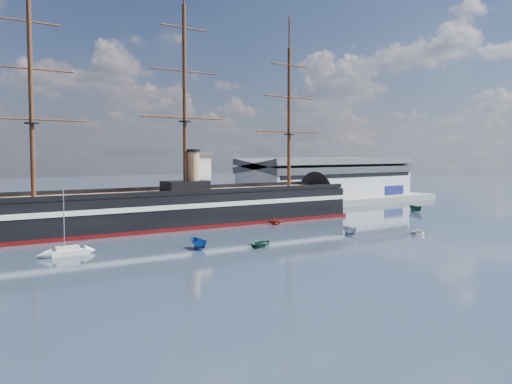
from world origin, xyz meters
TOP-DOWN VIEW (x-y plane):
  - ground at (0.00, 40.00)m, footprint 600.00×600.00m
  - quay at (10.00, 76.00)m, footprint 180.00×18.00m
  - warehouse at (58.00, 80.00)m, footprint 63.00×21.00m
  - quay_tower at (3.00, 73.00)m, footprint 5.00×5.00m
  - warship at (-13.46, 60.00)m, footprint 113.35×21.73m
  - sailboat at (-45.28, 38.98)m, footprint 7.05×2.93m
  - motorboat_a at (-25.01, 30.93)m, footprint 6.06×2.84m
  - motorboat_b at (-14.91, 26.23)m, footprint 2.64×3.71m
  - motorboat_c at (7.89, 25.75)m, footprint 5.77×3.58m
  - motorboat_d at (7.15, 48.00)m, footprint 5.28×6.02m
  - motorboat_e at (20.25, 17.52)m, footprint 1.42×2.98m
  - motorboat_f at (57.21, 44.93)m, footprint 6.08×3.46m

SIDE VIEW (x-z plane):
  - ground at x=0.00m, z-range 0.00..0.00m
  - quay at x=10.00m, z-range -1.00..1.00m
  - motorboat_a at x=-25.01m, z-range -1.17..1.17m
  - motorboat_b at x=-14.91m, z-range -0.80..0.80m
  - motorboat_c at x=7.89m, z-range -1.08..1.08m
  - motorboat_d at x=7.15m, z-range -1.04..1.04m
  - motorboat_e at x=20.25m, z-range -0.67..0.67m
  - motorboat_f at x=57.21m, z-range -1.15..1.15m
  - sailboat at x=-45.28m, z-range -4.77..6.17m
  - warship at x=-13.46m, z-range -22.93..31.01m
  - warehouse at x=58.00m, z-range 2.18..13.78m
  - quay_tower at x=3.00m, z-range 2.25..17.25m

